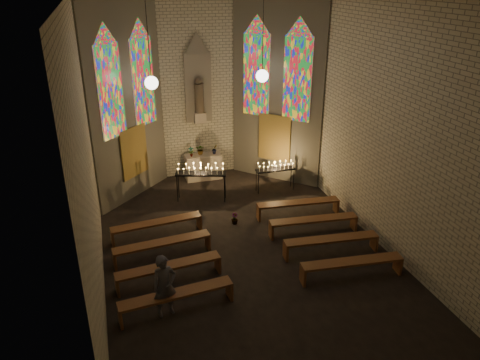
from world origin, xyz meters
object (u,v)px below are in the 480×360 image
aisle_flower_pot (235,218)px  votive_stand_left (201,171)px  votive_stand_right (275,168)px  altar (203,167)px  visitor (165,286)px

aisle_flower_pot → votive_stand_left: bearing=108.1°
votive_stand_right → votive_stand_left: bearing=-178.5°
altar → aisle_flower_pot: 3.87m
votive_stand_left → votive_stand_right: bearing=17.7°
altar → votive_stand_left: 2.01m
votive_stand_left → votive_stand_right: size_ratio=1.24×
aisle_flower_pot → visitor: visitor is taller
votive_stand_right → visitor: bearing=-129.1°
aisle_flower_pot → votive_stand_left: votive_stand_left is taller
aisle_flower_pot → votive_stand_right: 3.02m
votive_stand_right → aisle_flower_pot: bearing=-135.4°
altar → votive_stand_right: 2.99m
aisle_flower_pot → visitor: size_ratio=0.24×
altar → votive_stand_left: (-0.49, -1.85, 0.62)m
aisle_flower_pot → votive_stand_right: (2.14, 2.00, 0.73)m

